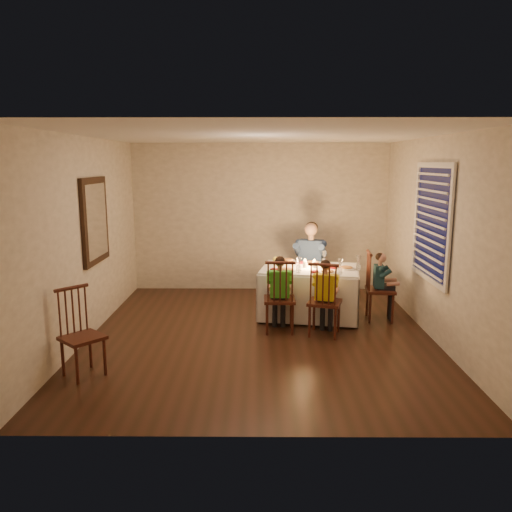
{
  "coord_description": "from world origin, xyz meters",
  "views": [
    {
      "loc": [
        -0.01,
        -6.33,
        2.27
      ],
      "look_at": [
        -0.06,
        0.15,
        1.05
      ],
      "focal_mm": 35.0,
      "sensor_mm": 36.0,
      "label": 1
    }
  ],
  "objects_px": {
    "adult": "(310,302)",
    "chair_extra": "(85,375)",
    "chair_near_left": "(279,331)",
    "child_yellow": "(324,335)",
    "child_green": "(279,331)",
    "serving_bowl": "(288,262)",
    "chair_adult": "(310,302)",
    "chair_near_right": "(324,335)",
    "chair_end": "(379,320)",
    "child_teal": "(379,320)",
    "dining_table": "(310,282)"
  },
  "relations": [
    {
      "from": "dining_table",
      "to": "child_teal",
      "type": "relative_size",
      "value": 1.59
    },
    {
      "from": "chair_end",
      "to": "adult",
      "type": "xyz_separation_m",
      "value": [
        -0.93,
        0.92,
        0.0
      ]
    },
    {
      "from": "child_green",
      "to": "child_teal",
      "type": "height_order",
      "value": "child_green"
    },
    {
      "from": "chair_extra",
      "to": "child_green",
      "type": "relative_size",
      "value": 0.92
    },
    {
      "from": "chair_extra",
      "to": "chair_adult",
      "type": "bearing_deg",
      "value": -1.02
    },
    {
      "from": "chair_extra",
      "to": "serving_bowl",
      "type": "xyz_separation_m",
      "value": [
        2.33,
        2.46,
        0.77
      ]
    },
    {
      "from": "adult",
      "to": "child_yellow",
      "type": "relative_size",
      "value": 1.29
    },
    {
      "from": "chair_near_left",
      "to": "chair_adult",
      "type": "bearing_deg",
      "value": -110.92
    },
    {
      "from": "chair_end",
      "to": "child_teal",
      "type": "height_order",
      "value": "chair_end"
    },
    {
      "from": "chair_end",
      "to": "chair_extra",
      "type": "distance_m",
      "value": 4.14
    },
    {
      "from": "chair_end",
      "to": "child_teal",
      "type": "relative_size",
      "value": 1.02
    },
    {
      "from": "serving_bowl",
      "to": "chair_near_right",
      "type": "bearing_deg",
      "value": -69.91
    },
    {
      "from": "chair_near_left",
      "to": "child_yellow",
      "type": "bearing_deg",
      "value": 167.04
    },
    {
      "from": "child_green",
      "to": "child_teal",
      "type": "xyz_separation_m",
      "value": [
        1.48,
        0.52,
        0.0
      ]
    },
    {
      "from": "dining_table",
      "to": "child_yellow",
      "type": "height_order",
      "value": "dining_table"
    },
    {
      "from": "dining_table",
      "to": "serving_bowl",
      "type": "height_order",
      "value": "serving_bowl"
    },
    {
      "from": "child_green",
      "to": "serving_bowl",
      "type": "height_order",
      "value": "serving_bowl"
    },
    {
      "from": "chair_near_left",
      "to": "serving_bowl",
      "type": "xyz_separation_m",
      "value": [
        0.17,
        1.01,
        0.77
      ]
    },
    {
      "from": "chair_end",
      "to": "serving_bowl",
      "type": "relative_size",
      "value": 5.31
    },
    {
      "from": "child_yellow",
      "to": "child_green",
      "type": "bearing_deg",
      "value": 3.54
    },
    {
      "from": "chair_adult",
      "to": "child_green",
      "type": "relative_size",
      "value": 0.97
    },
    {
      "from": "chair_near_left",
      "to": "serving_bowl",
      "type": "relative_size",
      "value": 5.31
    },
    {
      "from": "adult",
      "to": "chair_extra",
      "type": "bearing_deg",
      "value": -116.19
    },
    {
      "from": "serving_bowl",
      "to": "chair_near_left",
      "type": "bearing_deg",
      "value": -99.68
    },
    {
      "from": "chair_extra",
      "to": "child_yellow",
      "type": "xyz_separation_m",
      "value": [
        2.75,
        1.32,
        0.0
      ]
    },
    {
      "from": "adult",
      "to": "child_green",
      "type": "bearing_deg",
      "value": -94.11
    },
    {
      "from": "chair_near_right",
      "to": "chair_extra",
      "type": "height_order",
      "value": "chair_near_right"
    },
    {
      "from": "chair_near_left",
      "to": "chair_extra",
      "type": "height_order",
      "value": "chair_near_left"
    },
    {
      "from": "adult",
      "to": "child_yellow",
      "type": "xyz_separation_m",
      "value": [
        0.04,
        -1.58,
        0.0
      ]
    },
    {
      "from": "dining_table",
      "to": "child_green",
      "type": "xyz_separation_m",
      "value": [
        -0.47,
        -0.68,
        -0.53
      ]
    },
    {
      "from": "dining_table",
      "to": "chair_near_right",
      "type": "relative_size",
      "value": 1.56
    },
    {
      "from": "chair_adult",
      "to": "child_yellow",
      "type": "height_order",
      "value": "child_yellow"
    },
    {
      "from": "chair_adult",
      "to": "child_yellow",
      "type": "relative_size",
      "value": 0.98
    },
    {
      "from": "serving_bowl",
      "to": "chair_extra",
      "type": "bearing_deg",
      "value": -133.45
    },
    {
      "from": "adult",
      "to": "chair_adult",
      "type": "bearing_deg",
      "value": 0.0
    },
    {
      "from": "child_teal",
      "to": "chair_near_left",
      "type": "bearing_deg",
      "value": 114.31
    },
    {
      "from": "dining_table",
      "to": "child_teal",
      "type": "xyz_separation_m",
      "value": [
        1.01,
        -0.16,
        -0.53
      ]
    },
    {
      "from": "chair_extra",
      "to": "child_yellow",
      "type": "relative_size",
      "value": 0.94
    },
    {
      "from": "chair_near_left",
      "to": "chair_near_right",
      "type": "xyz_separation_m",
      "value": [
        0.59,
        -0.14,
        0.0
      ]
    },
    {
      "from": "chair_extra",
      "to": "chair_end",
      "type": "bearing_deg",
      "value": -19.39
    },
    {
      "from": "chair_near_right",
      "to": "adult",
      "type": "distance_m",
      "value": 1.58
    },
    {
      "from": "chair_adult",
      "to": "chair_end",
      "type": "xyz_separation_m",
      "value": [
        0.93,
        -0.92,
        0.0
      ]
    },
    {
      "from": "dining_table",
      "to": "adult",
      "type": "bearing_deg",
      "value": 93.41
    },
    {
      "from": "adult",
      "to": "child_teal",
      "type": "height_order",
      "value": "adult"
    },
    {
      "from": "chair_extra",
      "to": "child_teal",
      "type": "xyz_separation_m",
      "value": [
        3.64,
        1.97,
        0.0
      ]
    },
    {
      "from": "child_yellow",
      "to": "serving_bowl",
      "type": "bearing_deg",
      "value": -53.22
    },
    {
      "from": "child_green",
      "to": "serving_bowl",
      "type": "relative_size",
      "value": 5.49
    },
    {
      "from": "child_yellow",
      "to": "child_teal",
      "type": "relative_size",
      "value": 1.03
    },
    {
      "from": "child_yellow",
      "to": "serving_bowl",
      "type": "height_order",
      "value": "serving_bowl"
    },
    {
      "from": "chair_end",
      "to": "child_green",
      "type": "height_order",
      "value": "child_green"
    }
  ]
}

